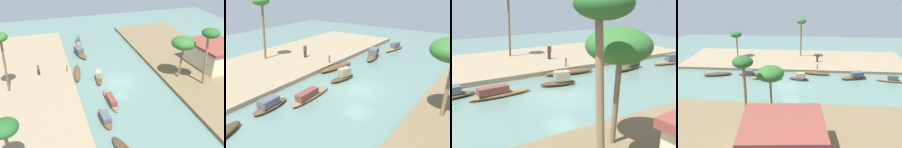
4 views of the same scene
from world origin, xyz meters
TOP-DOWN VIEW (x-y plane):
  - river_water at (0.00, 0.00)m, footprint 68.26×68.26m
  - riverbank_left at (0.00, -12.23)m, footprint 43.80×12.34m
  - riverbank_right at (0.00, 12.23)m, footprint 43.80×12.34m
  - sampan_with_tall_canopy at (-10.54, -3.67)m, footprint 4.63×2.17m
  - sampan_near_left_bank at (13.00, -3.49)m, footprint 4.94×2.24m
  - sampan_open_hull at (-1.28, -2.57)m, footprint 3.41×1.53m
  - sampan_midstream at (7.65, -4.08)m, footprint 3.80×1.33m
  - sampan_with_red_awning at (-16.28, -2.93)m, footprint 4.67×1.62m
  - sampan_foreground at (4.39, -2.50)m, footprint 5.22×1.08m
  - sampan_downstream_large at (-3.93, -5.24)m, footprint 5.33×1.81m
  - person_on_near_bank at (-4.50, -10.64)m, footprint 0.47×0.39m
  - mooring_post at (-4.36, -6.61)m, footprint 0.14×0.14m
  - palm_tree_left_near at (-1.11, -14.35)m, footprint 2.05×2.05m
  - palm_tree_left_far at (12.22, -13.33)m, footprint 2.27×2.27m
  - palm_tree_right_tall at (4.29, 10.33)m, footprint 2.19×2.19m
  - palm_tree_right_short at (1.77, 8.37)m, footprint 3.18×3.18m
  - riverside_building at (-0.36, 15.25)m, footprint 7.96×6.94m

SIDE VIEW (x-z plane):
  - river_water at x=0.00m, z-range 0.00..0.00m
  - riverbank_left at x=0.00m, z-range 0.00..0.46m
  - riverbank_right at x=0.00m, z-range 0.00..0.46m
  - sampan_downstream_large at x=-3.93m, z-range 0.00..0.50m
  - sampan_near_left_bank at x=13.00m, z-range -0.22..0.77m
  - sampan_foreground at x=4.39m, z-range -0.11..0.83m
  - sampan_midstream at x=7.65m, z-range -0.11..0.86m
  - sampan_with_red_awning at x=-16.28m, z-range -0.17..0.98m
  - sampan_open_hull at x=-1.28m, z-range -0.16..1.14m
  - sampan_with_tall_canopy at x=-10.54m, z-range -0.14..1.14m
  - mooring_post at x=-4.36m, z-range 0.46..1.41m
  - person_on_near_bank at x=-4.50m, z-range 0.37..2.11m
  - riverside_building at x=-0.36m, z-range 0.48..3.93m
  - palm_tree_left_far at x=12.22m, z-range 2.28..7.46m
  - palm_tree_right_short at x=1.77m, z-range 2.52..8.51m
  - palm_tree_right_tall at x=4.29m, z-range 3.35..11.10m
  - palm_tree_left_near at x=-1.11m, z-range 3.45..11.30m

